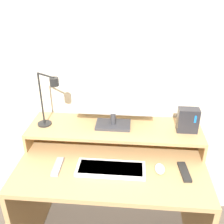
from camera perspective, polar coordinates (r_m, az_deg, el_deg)
name	(u,v)px	position (r m, az deg, el deg)	size (l,w,h in m)	color
wall_back	(117,60)	(1.80, 1.16, 11.19)	(6.00, 0.05, 2.50)	beige
desk	(112,184)	(1.83, 0.04, -15.49)	(1.16, 0.71, 0.72)	tan
monitor_shelf	(115,129)	(1.78, 0.57, -3.78)	(1.16, 0.34, 0.13)	tan
monitor	(113,96)	(1.68, 0.27, 3.53)	(0.55, 0.15, 0.41)	#38383D
desk_lamp	(48,99)	(1.71, -13.71, 2.79)	(0.20, 0.15, 0.38)	black
router_dock	(188,120)	(1.75, 16.19, -1.72)	(0.13, 0.07, 0.16)	#28282D
keyboard	(111,169)	(1.60, -0.11, -12.24)	(0.41, 0.16, 0.02)	white
mouse	(160,169)	(1.62, 10.37, -12.04)	(0.06, 0.10, 0.03)	white
remote_control	(58,167)	(1.66, -11.75, -11.55)	(0.05, 0.17, 0.02)	#99999E
remote_secondary	(184,172)	(1.64, 15.48, -12.43)	(0.06, 0.17, 0.02)	black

